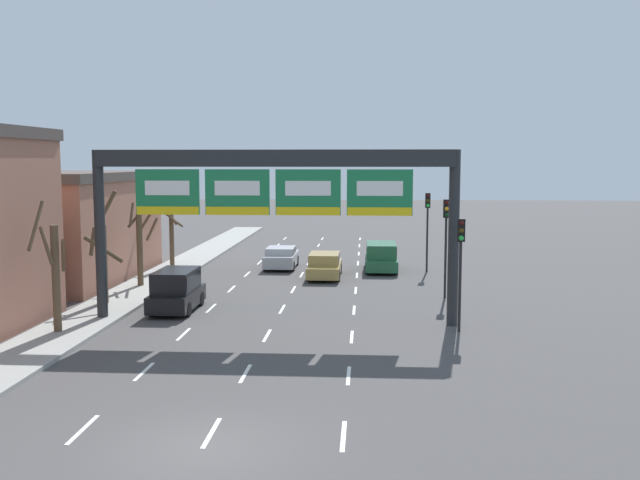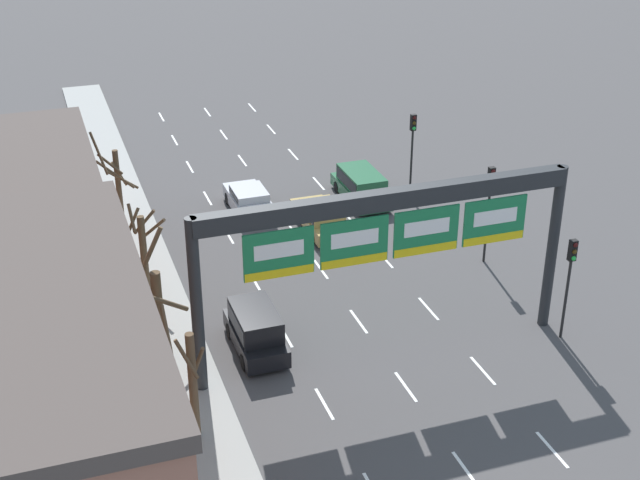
# 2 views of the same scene
# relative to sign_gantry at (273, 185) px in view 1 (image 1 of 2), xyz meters

# --- Properties ---
(ground_plane) EXTENTS (220.00, 220.00, 0.00)m
(ground_plane) POSITION_rel_sign_gantry_xyz_m (0.00, -13.25, -5.78)
(ground_plane) COLOR #474444
(lane_dashes) EXTENTS (6.72, 67.00, 0.01)m
(lane_dashes) POSITION_rel_sign_gantry_xyz_m (-0.00, 0.25, -5.78)
(lane_dashes) COLOR white
(lane_dashes) RESTS_ON ground_plane
(sign_gantry) EXTENTS (15.25, 0.70, 7.23)m
(sign_gantry) POSITION_rel_sign_gantry_xyz_m (0.00, 0.00, 0.00)
(sign_gantry) COLOR #232628
(sign_gantry) RESTS_ON ground_plane
(building_far) EXTENTS (11.63, 13.63, 6.16)m
(building_far) POSITION_rel_sign_gantry_xyz_m (-15.50, 10.54, -2.70)
(building_far) COLOR #9E6651
(building_far) RESTS_ON ground_plane
(car_gold) EXTENTS (1.89, 4.84, 1.45)m
(car_gold) POSITION_rel_sign_gantry_xyz_m (1.42, 11.84, -5.01)
(car_gold) COLOR #A88947
(car_gold) RESTS_ON ground_plane
(car_silver) EXTENTS (1.92, 4.15, 1.37)m
(car_silver) POSITION_rel_sign_gantry_xyz_m (-1.54, 15.30, -5.05)
(car_silver) COLOR #B7B7BC
(car_silver) RESTS_ON ground_plane
(suv_green) EXTENTS (1.98, 4.75, 1.72)m
(suv_green) POSITION_rel_sign_gantry_xyz_m (4.77, 14.71, -4.83)
(suv_green) COLOR #235B38
(suv_green) RESTS_ON ground_plane
(suv_black) EXTENTS (1.81, 4.05, 1.89)m
(suv_black) POSITION_rel_sign_gantry_xyz_m (-4.73, 2.08, -4.75)
(suv_black) COLOR black
(suv_black) RESTS_ON ground_plane
(traffic_light_near_gantry) EXTENTS (0.30, 0.35, 4.52)m
(traffic_light_near_gantry) POSITION_rel_sign_gantry_xyz_m (7.54, -1.13, -2.55)
(traffic_light_near_gantry) COLOR black
(traffic_light_near_gantry) RESTS_ON ground_plane
(traffic_light_mid_block) EXTENTS (0.30, 0.35, 4.85)m
(traffic_light_mid_block) POSITION_rel_sign_gantry_xyz_m (7.55, 14.26, -2.33)
(traffic_light_mid_block) COLOR black
(traffic_light_mid_block) RESTS_ON ground_plane
(traffic_light_far_end) EXTENTS (0.30, 0.35, 4.90)m
(traffic_light_far_end) POSITION_rel_sign_gantry_xyz_m (7.75, 5.95, -2.30)
(traffic_light_far_end) COLOR black
(traffic_light_far_end) RESTS_ON ground_plane
(tree_bare_closest) EXTENTS (1.77, 1.56, 4.41)m
(tree_bare_closest) POSITION_rel_sign_gantry_xyz_m (-8.21, 7.87, -3.36)
(tree_bare_closest) COLOR brown
(tree_bare_closest) RESTS_ON sidewalk_left
(tree_bare_second) EXTENTS (2.04, 1.71, 5.38)m
(tree_bare_second) POSITION_rel_sign_gantry_xyz_m (-8.46, 14.48, -2.95)
(tree_bare_second) COLOR brown
(tree_bare_second) RESTS_ON sidewalk_left
(tree_bare_third) EXTENTS (1.87, 1.90, 5.26)m
(tree_bare_third) POSITION_rel_sign_gantry_xyz_m (-8.43, 2.95, -3.45)
(tree_bare_third) COLOR brown
(tree_bare_third) RESTS_ON sidewalk_left
(tree_bare_furthest) EXTENTS (1.29, 1.52, 5.07)m
(tree_bare_furthest) POSITION_rel_sign_gantry_xyz_m (-8.24, -2.65, -3.24)
(tree_bare_furthest) COLOR brown
(tree_bare_furthest) RESTS_ON sidewalk_left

